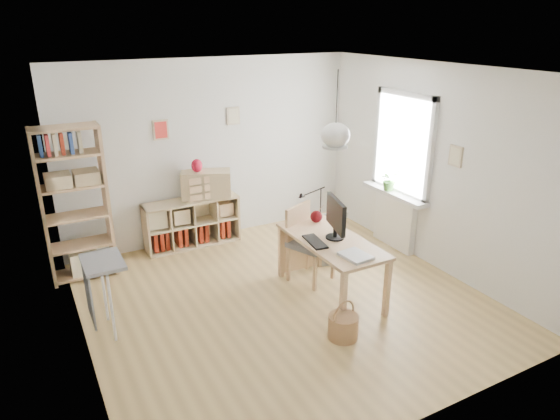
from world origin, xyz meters
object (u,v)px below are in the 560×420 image
monitor (336,216)px  drawer_chest (206,184)px  desk (331,246)px  tall_bookshelf (74,198)px  chair (307,239)px  storage_chest (335,244)px  cube_shelf (190,226)px

monitor → drawer_chest: bearing=125.7°
desk → tall_bookshelf: (-2.59, 1.95, 0.43)m
chair → storage_chest: (0.68, 0.35, -0.37)m
drawer_chest → tall_bookshelf: bearing=-150.3°
chair → drawer_chest: 1.87m
desk → monitor: size_ratio=2.70×
drawer_chest → desk: bearing=-48.9°
cube_shelf → chair: (0.99, -1.73, 0.26)m
cube_shelf → storage_chest: bearing=-39.5°
chair → cube_shelf: bearing=96.9°
monitor → desk: bearing=-156.3°
cube_shelf → desk: bearing=-65.4°
tall_bookshelf → cube_shelf: bearing=10.2°
cube_shelf → drawer_chest: drawer_chest is taller
desk → tall_bookshelf: 3.27m
desk → tall_bookshelf: bearing=143.0°
desk → tall_bookshelf: tall_bookshelf is taller
drawer_chest → storage_chest: bearing=-21.5°
cube_shelf → tall_bookshelf: (-1.56, -0.28, 0.79)m
cube_shelf → monitor: size_ratio=2.52×
tall_bookshelf → chair: bearing=-29.5°
storage_chest → drawer_chest: (-1.40, 1.34, 0.73)m
tall_bookshelf → storage_chest: (3.24, -1.10, -0.89)m
cube_shelf → drawer_chest: (0.28, -0.04, 0.62)m
cube_shelf → monitor: 2.58m
chair → monitor: 0.68m
desk → tall_bookshelf: size_ratio=0.75×
storage_chest → monitor: bearing=-112.7°
chair → monitor: bearing=-103.3°
desk → drawer_chest: size_ratio=2.11×
cube_shelf → storage_chest: cube_shelf is taller
tall_bookshelf → drawer_chest: size_ratio=2.82×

